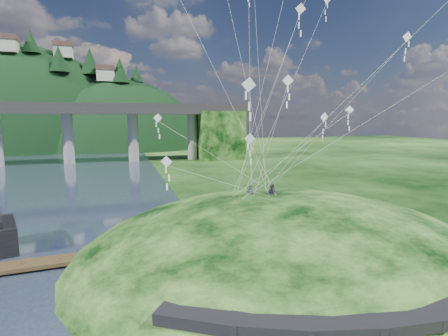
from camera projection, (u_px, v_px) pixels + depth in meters
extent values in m
plane|color=black|center=(195.00, 279.00, 24.87)|extent=(320.00, 320.00, 0.00)
ellipsoid|color=black|center=(283.00, 273.00, 29.29)|extent=(36.00, 32.00, 13.00)
cube|color=black|center=(199.00, 317.00, 16.57)|extent=(4.32, 3.62, 0.71)
cube|color=black|center=(272.00, 324.00, 15.87)|extent=(4.10, 2.97, 0.61)
cube|color=black|center=(342.00, 326.00, 15.79)|extent=(3.85, 2.37, 0.62)
cube|color=black|center=(403.00, 321.00, 16.23)|extent=(3.62, 1.83, 0.66)
cylinder|color=gray|center=(68.00, 138.00, 85.45)|extent=(2.60, 2.60, 13.00)
cylinder|color=gray|center=(133.00, 137.00, 89.92)|extent=(2.60, 2.60, 13.00)
cylinder|color=gray|center=(192.00, 136.00, 94.39)|extent=(2.60, 2.60, 13.00)
cube|color=black|center=(219.00, 135.00, 96.55)|extent=(12.00, 11.00, 13.00)
ellipsoid|color=black|center=(23.00, 163.00, 133.50)|extent=(96.00, 68.00, 88.00)
ellipsoid|color=black|center=(119.00, 173.00, 136.58)|extent=(76.00, 56.00, 72.00)
cone|color=black|center=(31.00, 41.00, 116.62)|extent=(5.83, 5.83, 7.67)
cone|color=black|center=(59.00, 59.00, 115.39)|extent=(6.47, 6.47, 8.51)
cone|color=black|center=(90.00, 61.00, 124.49)|extent=(7.13, 7.13, 9.38)
cone|color=black|center=(120.00, 70.00, 123.19)|extent=(6.56, 6.56, 8.63)
cone|color=black|center=(136.00, 73.00, 130.21)|extent=(4.88, 4.88, 6.42)
cube|color=beige|center=(7.00, 46.00, 113.13)|extent=(6.00, 5.00, 4.00)
cube|color=brown|center=(6.00, 38.00, 112.74)|extent=(6.40, 5.40, 1.60)
cube|color=beige|center=(63.00, 52.00, 123.44)|extent=(6.00, 5.00, 4.00)
cube|color=brown|center=(63.00, 44.00, 123.05)|extent=(6.40, 5.40, 1.60)
cube|color=beige|center=(106.00, 76.00, 122.98)|extent=(6.00, 5.00, 4.00)
cube|color=brown|center=(105.00, 68.00, 122.60)|extent=(6.40, 5.40, 1.60)
cube|color=#3E2E19|center=(61.00, 260.00, 27.14)|extent=(12.28, 2.86, 0.30)
cylinder|color=#3E2E19|center=(23.00, 268.00, 26.23)|extent=(0.26, 0.26, 0.87)
cylinder|color=#3E2E19|center=(61.00, 263.00, 27.17)|extent=(0.26, 0.26, 0.87)
cylinder|color=#3E2E19|center=(96.00, 258.00, 28.11)|extent=(0.26, 0.26, 0.87)
cylinder|color=#3E2E19|center=(130.00, 254.00, 29.06)|extent=(0.26, 0.26, 0.87)
imported|color=#252631|center=(250.00, 185.00, 29.76)|extent=(0.66, 0.48, 1.68)
imported|color=#252631|center=(272.00, 184.00, 29.64)|extent=(1.08, 1.07, 1.75)
cube|color=white|center=(166.00, 162.00, 21.32)|extent=(0.68, 0.33, 0.71)
cube|color=white|center=(167.00, 170.00, 21.39)|extent=(0.10, 0.03, 0.42)
cube|color=white|center=(167.00, 178.00, 21.46)|extent=(0.10, 0.03, 0.42)
cube|color=white|center=(167.00, 186.00, 21.54)|extent=(0.10, 0.03, 0.42)
cube|color=white|center=(327.00, 0.00, 32.98)|extent=(0.80, 0.20, 0.80)
cube|color=white|center=(327.00, 6.00, 33.06)|extent=(0.10, 0.06, 0.47)
cube|color=white|center=(327.00, 12.00, 33.14)|extent=(0.10, 0.06, 0.47)
cube|color=white|center=(326.00, 19.00, 33.22)|extent=(0.10, 0.06, 0.47)
cube|color=white|center=(407.00, 37.00, 26.52)|extent=(0.75, 0.18, 0.75)
cube|color=white|center=(407.00, 44.00, 26.60)|extent=(0.10, 0.02, 0.44)
cube|color=white|center=(406.00, 51.00, 26.67)|extent=(0.10, 0.02, 0.44)
cube|color=white|center=(406.00, 59.00, 26.75)|extent=(0.10, 0.02, 0.44)
cube|color=white|center=(301.00, 9.00, 27.11)|extent=(0.85, 0.24, 0.84)
cube|color=white|center=(300.00, 17.00, 27.20)|extent=(0.11, 0.03, 0.49)
cube|color=white|center=(300.00, 25.00, 27.28)|extent=(0.11, 0.03, 0.49)
cube|color=white|center=(300.00, 33.00, 27.37)|extent=(0.11, 0.03, 0.49)
cube|color=white|center=(248.00, 4.00, 33.84)|extent=(0.08, 0.07, 0.41)
cube|color=white|center=(288.00, 80.00, 24.44)|extent=(0.70, 0.45, 0.78)
cube|color=white|center=(288.00, 89.00, 24.52)|extent=(0.10, 0.05, 0.46)
cube|color=white|center=(287.00, 97.00, 24.60)|extent=(0.10, 0.05, 0.46)
cube|color=white|center=(287.00, 105.00, 24.68)|extent=(0.10, 0.05, 0.46)
cube|color=white|center=(350.00, 110.00, 34.92)|extent=(0.62, 0.68, 0.87)
cube|color=white|center=(349.00, 116.00, 35.01)|extent=(0.10, 0.09, 0.50)
cube|color=white|center=(349.00, 122.00, 35.10)|extent=(0.10, 0.09, 0.50)
cube|color=white|center=(349.00, 128.00, 35.18)|extent=(0.10, 0.09, 0.50)
cube|color=white|center=(250.00, 139.00, 28.12)|extent=(0.86, 0.27, 0.84)
cube|color=white|center=(250.00, 146.00, 28.21)|extent=(0.11, 0.04, 0.50)
cube|color=white|center=(250.00, 154.00, 28.30)|extent=(0.11, 0.04, 0.50)
cube|color=white|center=(250.00, 161.00, 28.39)|extent=(0.11, 0.04, 0.50)
cube|color=white|center=(249.00, 85.00, 18.46)|extent=(0.79, 0.27, 0.77)
cube|color=white|center=(249.00, 95.00, 18.54)|extent=(0.10, 0.04, 0.46)
cube|color=white|center=(249.00, 106.00, 18.62)|extent=(0.10, 0.04, 0.46)
cube|color=white|center=(249.00, 117.00, 18.70)|extent=(0.10, 0.04, 0.46)
cube|color=white|center=(324.00, 117.00, 29.88)|extent=(0.83, 0.21, 0.84)
cube|color=white|center=(324.00, 124.00, 29.97)|extent=(0.11, 0.06, 0.49)
cube|color=white|center=(324.00, 131.00, 30.05)|extent=(0.11, 0.06, 0.49)
cube|color=white|center=(323.00, 138.00, 30.14)|extent=(0.11, 0.06, 0.49)
cube|color=white|center=(158.00, 118.00, 33.93)|extent=(0.85, 0.18, 0.85)
cube|color=white|center=(158.00, 124.00, 34.02)|extent=(0.11, 0.05, 0.49)
cube|color=white|center=(158.00, 130.00, 34.10)|extent=(0.11, 0.05, 0.49)
cube|color=white|center=(158.00, 137.00, 34.19)|extent=(0.11, 0.05, 0.49)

